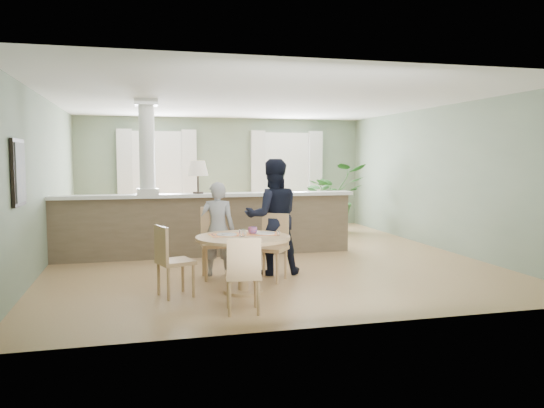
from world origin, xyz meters
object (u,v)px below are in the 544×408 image
object	(u,v)px
sofa	(210,218)
houseplant	(333,198)
dining_table	(243,248)
chair_side	(170,258)
child_person	(218,229)
man_person	(273,217)
chair_near	(243,271)
chair_far_man	(272,243)
chair_far_boy	(217,239)

from	to	relation	value
sofa	houseplant	bearing A→B (deg)	21.23
dining_table	chair_side	xyz separation A→B (m)	(-0.92, 0.00, -0.09)
dining_table	chair_side	bearing A→B (deg)	179.90
sofa	child_person	bearing A→B (deg)	-88.69
chair_side	man_person	xyz separation A→B (m)	(1.56, 0.98, 0.36)
child_person	man_person	world-z (taller)	man_person
chair_side	houseplant	bearing A→B (deg)	-57.74
dining_table	chair_near	bearing A→B (deg)	-101.15
chair_side	child_person	size ratio (longest dim) A/B	0.65
chair_far_man	chair_side	distance (m)	1.60
dining_table	chair_far_boy	world-z (taller)	chair_far_boy
chair_side	man_person	size ratio (longest dim) A/B	0.52
chair_far_boy	chair_side	size ratio (longest dim) A/B	1.13
child_person	man_person	xyz separation A→B (m)	(0.81, -0.07, 0.17)
chair_side	child_person	bearing A→B (deg)	-54.18
chair_far_boy	chair_far_man	world-z (taller)	chair_far_boy
chair_far_man	chair_near	world-z (taller)	chair_far_man
chair_far_boy	chair_near	size ratio (longest dim) A/B	1.17
child_person	sofa	bearing A→B (deg)	-82.30
chair_far_man	chair_side	size ratio (longest dim) A/B	1.04
chair_side	child_person	xyz separation A→B (m)	(0.75, 1.05, 0.20)
chair_far_man	chair_near	xyz separation A→B (m)	(-0.73, -1.56, -0.04)
chair_far_man	houseplant	bearing A→B (deg)	95.63
chair_far_boy	child_person	bearing A→B (deg)	74.03
chair_far_boy	dining_table	bearing A→B (deg)	-77.08
child_person	chair_far_man	bearing A→B (deg)	163.19
chair_far_boy	houseplant	bearing A→B (deg)	51.65
chair_far_boy	chair_side	bearing A→B (deg)	-125.48
chair_far_man	child_person	size ratio (longest dim) A/B	0.68
child_person	dining_table	bearing A→B (deg)	112.78
chair_side	child_person	world-z (taller)	child_person
chair_near	chair_far_boy	bearing A→B (deg)	-82.25
chair_far_man	chair_side	world-z (taller)	chair_far_man
chair_far_boy	chair_far_man	bearing A→B (deg)	-23.15
chair_near	child_person	distance (m)	1.99
sofa	chair_far_man	world-z (taller)	sofa
chair_far_boy	child_person	size ratio (longest dim) A/B	0.73
chair_side	chair_far_boy	bearing A→B (deg)	-55.41
dining_table	chair_near	xyz separation A→B (m)	(-0.18, -0.93, -0.10)
houseplant	chair_side	distance (m)	6.41
sofa	dining_table	bearing A→B (deg)	-84.92
man_person	sofa	bearing A→B (deg)	-77.25
chair_near	dining_table	bearing A→B (deg)	-93.95
chair_far_man	chair_near	size ratio (longest dim) A/B	1.08
chair_far_man	sofa	bearing A→B (deg)	132.78
houseplant	child_person	size ratio (longest dim) A/B	1.16
houseplant	child_person	xyz separation A→B (m)	(-3.29, -3.92, -0.11)
sofa	chair_far_man	distance (m)	3.60
chair_near	man_person	distance (m)	2.11
houseplant	chair_near	size ratio (longest dim) A/B	1.86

